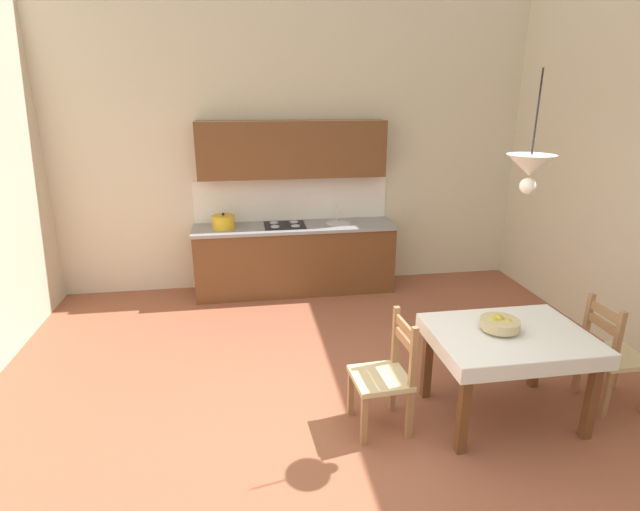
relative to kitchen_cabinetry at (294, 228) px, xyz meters
The scene contains 8 objects.
ground_plane 3.16m from the kitchen_cabinetry, 88.90° to the right, with size 6.68×7.19×0.10m, color #99563D.
wall_back 1.22m from the kitchen_cabinetry, 80.13° to the left, with size 6.68×0.12×4.06m, color beige.
kitchen_cabinetry is the anchor object (origin of this frame).
dining_table 3.30m from the kitchen_cabinetry, 65.59° to the right, with size 1.20×0.90×0.75m.
dining_chair_tv_side 3.02m from the kitchen_cabinetry, 82.64° to the right, with size 0.45×0.45×0.93m.
dining_chair_window_side 3.79m from the kitchen_cabinetry, 51.77° to the right, with size 0.43×0.43×0.93m.
fruit_bowl 3.22m from the kitchen_cabinetry, 66.48° to the right, with size 0.30×0.30×0.12m.
pendant_lamp 3.56m from the kitchen_cabinetry, 67.66° to the right, with size 0.32×0.32×0.80m.
Camera 1 is at (-0.69, -3.12, 2.50)m, focal length 27.54 mm.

